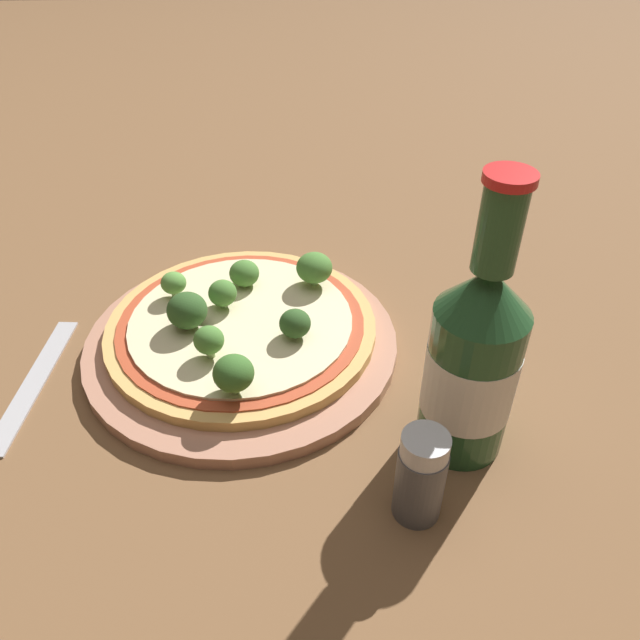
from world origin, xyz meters
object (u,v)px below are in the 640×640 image
object	(u,v)px
fork	(34,381)
beer_bottle	(473,361)
pepper_shaker	(420,476)
pizza	(241,325)

from	to	relation	value
fork	beer_bottle	bearing A→B (deg)	-97.66
pepper_shaker	fork	bearing A→B (deg)	155.19
pepper_shaker	pizza	bearing A→B (deg)	124.56
pizza	beer_bottle	world-z (taller)	beer_bottle
pizza	fork	distance (m)	0.18
pizza	fork	size ratio (longest dim) A/B	1.49
pepper_shaker	fork	xyz separation A→B (m)	(-0.30, 0.14, -0.03)
beer_bottle	pepper_shaker	distance (m)	0.09
beer_bottle	fork	bearing A→B (deg)	167.43
beer_bottle	pepper_shaker	bearing A→B (deg)	-124.51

